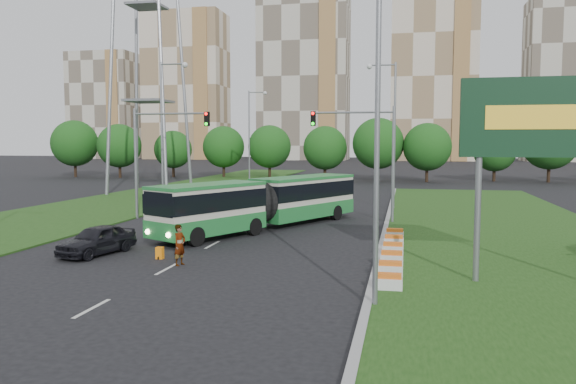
% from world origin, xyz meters
% --- Properties ---
extents(ground, '(360.00, 360.00, 0.00)m').
position_xyz_m(ground, '(0.00, 0.00, 0.00)').
color(ground, black).
rests_on(ground, ground).
extents(grass_median, '(14.00, 60.00, 0.15)m').
position_xyz_m(grass_median, '(13.00, 8.00, 0.07)').
color(grass_median, '#1C4213').
rests_on(grass_median, ground).
extents(median_kerb, '(0.30, 60.00, 0.18)m').
position_xyz_m(median_kerb, '(6.05, 8.00, 0.09)').
color(median_kerb, '#999999').
rests_on(median_kerb, ground).
extents(left_verge, '(12.00, 110.00, 0.10)m').
position_xyz_m(left_verge, '(-18.00, 25.00, 0.05)').
color(left_verge, '#1C4213').
rests_on(left_verge, ground).
extents(lane_markings, '(0.20, 100.00, 0.01)m').
position_xyz_m(lane_markings, '(-3.00, 20.00, 0.00)').
color(lane_markings, beige).
rests_on(lane_markings, ground).
extents(flower_planters, '(1.10, 11.50, 0.60)m').
position_xyz_m(flower_planters, '(6.70, -2.50, 0.45)').
color(flower_planters, silver).
rests_on(flower_planters, grass_median).
extents(billboard, '(6.00, 0.37, 8.00)m').
position_xyz_m(billboard, '(12.25, -6.00, 6.16)').
color(billboard, gray).
rests_on(billboard, ground).
extents(traffic_mast_median, '(5.76, 0.32, 8.00)m').
position_xyz_m(traffic_mast_median, '(4.78, 10.00, 5.35)').
color(traffic_mast_median, gray).
rests_on(traffic_mast_median, ground).
extents(traffic_mast_left, '(5.76, 0.32, 8.00)m').
position_xyz_m(traffic_mast_left, '(-10.38, 9.00, 5.35)').
color(traffic_mast_left, gray).
rests_on(traffic_mast_left, ground).
extents(street_lamps, '(36.00, 60.00, 12.00)m').
position_xyz_m(street_lamps, '(-3.00, 10.00, 6.00)').
color(street_lamps, gray).
rests_on(street_lamps, ground).
extents(tree_line, '(120.00, 8.00, 9.00)m').
position_xyz_m(tree_line, '(10.00, 55.00, 4.50)').
color(tree_line, '#175516').
rests_on(tree_line, ground).
extents(apartment_tower_west, '(26.00, 15.00, 48.00)m').
position_xyz_m(apartment_tower_west, '(-65.00, 150.00, 24.00)').
color(apartment_tower_west, beige).
rests_on(apartment_tower_west, ground).
extents(apartment_tower_cwest, '(28.00, 15.00, 52.00)m').
position_xyz_m(apartment_tower_cwest, '(-25.00, 150.00, 26.00)').
color(apartment_tower_cwest, beige).
rests_on(apartment_tower_cwest, ground).
extents(apartment_tower_ceast, '(25.00, 15.00, 50.00)m').
position_xyz_m(apartment_tower_ceast, '(15.00, 150.00, 25.00)').
color(apartment_tower_ceast, beige).
rests_on(apartment_tower_ceast, ground).
extents(apartment_tower_east, '(27.00, 15.00, 47.00)m').
position_xyz_m(apartment_tower_east, '(55.00, 150.00, 23.50)').
color(apartment_tower_east, beige).
rests_on(apartment_tower_east, ground).
extents(midrise_west, '(22.00, 14.00, 36.00)m').
position_xyz_m(midrise_west, '(-95.00, 150.00, 18.00)').
color(midrise_west, beige).
rests_on(midrise_west, ground).
extents(articulated_bus, '(2.64, 16.91, 2.78)m').
position_xyz_m(articulated_bus, '(-1.94, 6.16, 1.70)').
color(articulated_bus, beige).
rests_on(articulated_bus, ground).
extents(car_left_near, '(2.69, 4.62, 1.48)m').
position_xyz_m(car_left_near, '(-7.72, -3.67, 0.74)').
color(car_left_near, black).
rests_on(car_left_near, ground).
extents(car_left_far, '(2.76, 4.73, 1.47)m').
position_xyz_m(car_left_far, '(-9.58, 11.72, 0.74)').
color(car_left_far, black).
rests_on(car_left_far, ground).
extents(pedestrian, '(0.63, 0.78, 1.86)m').
position_xyz_m(pedestrian, '(-2.72, -5.13, 0.93)').
color(pedestrian, gray).
rests_on(pedestrian, ground).
extents(shopping_trolley, '(0.33, 0.35, 0.57)m').
position_xyz_m(shopping_trolley, '(-4.22, -4.03, 0.28)').
color(shopping_trolley, orange).
rests_on(shopping_trolley, ground).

